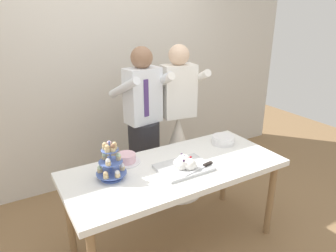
% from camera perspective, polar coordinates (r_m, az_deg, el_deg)
% --- Properties ---
extents(ground_plane, '(8.00, 8.00, 0.00)m').
position_cam_1_polar(ground_plane, '(2.99, 1.23, -20.66)').
color(ground_plane, olive).
extents(rear_wall, '(5.20, 0.10, 2.90)m').
position_cam_1_polar(rear_wall, '(3.62, -11.23, 12.02)').
color(rear_wall, beige).
rests_on(rear_wall, ground_plane).
extents(dessert_table, '(1.80, 0.80, 0.78)m').
position_cam_1_polar(dessert_table, '(2.58, 1.35, -8.90)').
color(dessert_table, white).
rests_on(dessert_table, ground_plane).
extents(cupcake_stand, '(0.23, 0.23, 0.31)m').
position_cam_1_polar(cupcake_stand, '(2.36, -10.51, -6.80)').
color(cupcake_stand, '#4C66B2').
rests_on(cupcake_stand, dessert_table).
extents(main_cake_tray, '(0.43, 0.31, 0.13)m').
position_cam_1_polar(main_cake_tray, '(2.49, 3.04, -7.13)').
color(main_cake_tray, silver).
rests_on(main_cake_tray, dessert_table).
extents(plate_stack, '(0.21, 0.21, 0.08)m').
position_cam_1_polar(plate_stack, '(2.98, 10.09, -2.53)').
color(plate_stack, white).
rests_on(plate_stack, dessert_table).
extents(round_cake, '(0.24, 0.24, 0.08)m').
position_cam_1_polar(round_cake, '(2.61, -7.72, -6.00)').
color(round_cake, white).
rests_on(round_cake, dessert_table).
extents(person_groom, '(0.52, 0.54, 1.66)m').
position_cam_1_polar(person_groom, '(3.17, -4.46, -2.15)').
color(person_groom, '#232328').
rests_on(person_groom, ground_plane).
extents(person_bride, '(0.56, 0.56, 1.66)m').
position_cam_1_polar(person_bride, '(3.39, 1.83, -3.55)').
color(person_bride, white).
rests_on(person_bride, ground_plane).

